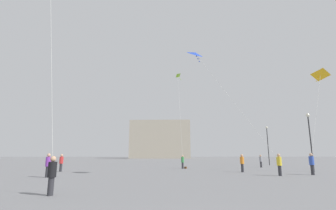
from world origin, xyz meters
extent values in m
cylinder|color=#2D2D33|center=(1.96, 25.83, 0.37)|extent=(0.24, 0.24, 0.73)
cylinder|color=#388C47|center=(1.96, 25.83, 1.05)|extent=(0.35, 0.35, 0.63)
sphere|color=tan|center=(1.96, 25.83, 1.48)|extent=(0.24, 0.24, 0.24)
cylinder|color=#2D2D33|center=(9.01, 15.95, 0.40)|extent=(0.26, 0.26, 0.80)
cylinder|color=yellow|center=(9.01, 15.95, 1.15)|extent=(0.38, 0.38, 0.70)
sphere|color=tan|center=(9.01, 15.95, 1.63)|extent=(0.26, 0.26, 0.26)
cylinder|color=#2D2D33|center=(-10.68, 21.25, 0.39)|extent=(0.26, 0.26, 0.78)
cylinder|color=red|center=(-10.68, 21.25, 1.12)|extent=(0.37, 0.37, 0.68)
sphere|color=tan|center=(-10.68, 21.25, 1.59)|extent=(0.26, 0.26, 0.26)
cylinder|color=#2D2D33|center=(12.15, 16.69, 0.41)|extent=(0.27, 0.27, 0.82)
cylinder|color=#3351B7|center=(12.15, 16.69, 1.18)|extent=(0.39, 0.39, 0.71)
sphere|color=tan|center=(12.15, 16.69, 1.67)|extent=(0.27, 0.27, 0.27)
cylinder|color=#2D2D33|center=(7.28, 20.02, 0.39)|extent=(0.25, 0.25, 0.78)
cylinder|color=orange|center=(7.28, 20.02, 1.12)|extent=(0.37, 0.37, 0.68)
sphere|color=tan|center=(7.28, 20.02, 1.58)|extent=(0.25, 0.25, 0.25)
cylinder|color=#2D2D33|center=(-9.20, 15.05, 0.40)|extent=(0.26, 0.26, 0.81)
cylinder|color=purple|center=(-9.20, 15.05, 1.16)|extent=(0.39, 0.39, 0.70)
sphere|color=tan|center=(-9.20, 15.05, 1.65)|extent=(0.26, 0.26, 0.26)
cylinder|color=#2D2D33|center=(12.44, 28.26, 0.37)|extent=(0.24, 0.24, 0.74)
cylinder|color=gray|center=(12.44, 28.26, 1.06)|extent=(0.35, 0.35, 0.64)
sphere|color=tan|center=(12.44, 28.26, 1.50)|extent=(0.24, 0.24, 0.24)
cylinder|color=#2D2D33|center=(-5.33, 6.81, 0.38)|extent=(0.25, 0.25, 0.75)
cylinder|color=black|center=(-5.33, 6.81, 1.08)|extent=(0.36, 0.36, 0.65)
sphere|color=tan|center=(-5.33, 6.81, 1.53)|extent=(0.25, 0.25, 0.25)
cylinder|color=silver|center=(-6.23, 7.19, 8.40)|extent=(1.83, 0.79, 14.20)
pyramid|color=yellow|center=(15.65, 19.27, 9.70)|extent=(1.64, 0.77, 0.86)
sphere|color=yellow|center=(15.52, 19.31, 9.47)|extent=(0.10, 0.10, 0.10)
sphere|color=yellow|center=(15.40, 19.37, 9.26)|extent=(0.10, 0.10, 0.10)
sphere|color=yellow|center=(15.27, 19.42, 9.05)|extent=(0.10, 0.10, 0.10)
cylinder|color=silver|center=(13.90, 17.97, 5.49)|extent=(3.52, 2.58, 8.39)
pyramid|color=#8CD12D|center=(1.68, 28.89, 12.67)|extent=(0.85, 1.12, 0.43)
sphere|color=#8CD12D|center=(1.83, 28.85, 12.44)|extent=(0.10, 0.10, 0.10)
sphere|color=#8CD12D|center=(1.97, 28.82, 12.23)|extent=(0.10, 0.10, 0.10)
sphere|color=#8CD12D|center=(2.10, 28.78, 12.02)|extent=(0.10, 0.10, 0.10)
cylinder|color=silver|center=(1.83, 27.35, 6.97)|extent=(0.28, 3.08, 11.35)
cone|color=blue|center=(2.16, 14.79, 9.95)|extent=(1.81, 1.76, 0.88)
sphere|color=blue|center=(2.28, 14.85, 9.74)|extent=(0.10, 0.10, 0.10)
sphere|color=blue|center=(2.41, 14.91, 9.53)|extent=(0.10, 0.10, 0.10)
sphere|color=blue|center=(2.53, 14.98, 9.32)|extent=(0.10, 0.10, 0.10)
cylinder|color=silver|center=(5.58, 15.37, 5.62)|extent=(6.86, 1.18, 8.66)
cube|color=#B2A893|center=(-1.00, 94.90, 7.36)|extent=(24.05, 11.96, 14.72)
cylinder|color=#2D2D30|center=(14.39, 20.13, 2.74)|extent=(0.12, 0.12, 5.48)
sphere|color=#EAE5C6|center=(14.39, 20.13, 5.63)|extent=(0.36, 0.36, 0.36)
cylinder|color=#2D2D30|center=(16.24, 34.42, 2.88)|extent=(0.12, 0.12, 5.75)
sphere|color=#EAE5C6|center=(16.24, 34.42, 5.90)|extent=(0.36, 0.36, 0.36)
cube|color=brown|center=(2.31, 25.93, 0.12)|extent=(0.34, 0.31, 0.24)
camera|label=1|loc=(-0.60, -4.25, 1.74)|focal=26.16mm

